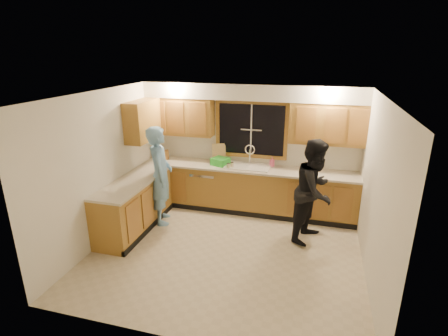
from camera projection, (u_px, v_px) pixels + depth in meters
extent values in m
plane|color=beige|center=(226.00, 251.00, 5.65)|extent=(4.20, 4.20, 0.00)
plane|color=silver|center=(227.00, 95.00, 4.85)|extent=(4.20, 4.20, 0.00)
plane|color=white|center=(251.00, 147.00, 6.98)|extent=(4.20, 0.00, 4.20)
plane|color=white|center=(104.00, 167.00, 5.77)|extent=(0.00, 3.80, 3.80)
plane|color=white|center=(376.00, 193.00, 4.72)|extent=(0.00, 3.80, 3.80)
cube|color=#A67730|center=(247.00, 190.00, 6.97)|extent=(4.20, 0.60, 0.88)
cube|color=#A67730|center=(135.00, 205.00, 6.28)|extent=(0.60, 1.90, 0.88)
cube|color=beige|center=(247.00, 168.00, 6.81)|extent=(4.20, 0.63, 0.04)
cube|color=beige|center=(133.00, 181.00, 6.13)|extent=(0.63, 1.90, 0.04)
cube|color=#A67730|center=(180.00, 116.00, 7.00)|extent=(1.35, 0.33, 0.75)
cube|color=#A67730|center=(328.00, 124.00, 6.29)|extent=(1.35, 0.33, 0.75)
cube|color=#A67730|center=(143.00, 121.00, 6.57)|extent=(0.33, 0.90, 0.75)
cube|color=silver|center=(251.00, 92.00, 6.47)|extent=(4.20, 0.35, 0.30)
cube|color=black|center=(251.00, 130.00, 6.87)|extent=(1.30, 0.01, 1.00)
cube|color=#A67730|center=(252.00, 102.00, 6.68)|extent=(1.44, 0.03, 0.07)
cube|color=#A67730|center=(251.00, 156.00, 7.03)|extent=(1.44, 0.03, 0.07)
cube|color=#A67730|center=(218.00, 128.00, 7.03)|extent=(0.07, 0.03, 1.00)
cube|color=#A67730|center=(286.00, 132.00, 6.69)|extent=(0.07, 0.03, 1.00)
cube|color=white|center=(248.00, 166.00, 6.81)|extent=(0.86, 0.52, 0.03)
cube|color=white|center=(237.00, 170.00, 6.89)|extent=(0.38, 0.42, 0.18)
cube|color=white|center=(258.00, 172.00, 6.79)|extent=(0.38, 0.42, 0.18)
cylinder|color=silver|center=(250.00, 156.00, 6.95)|extent=(0.04, 0.04, 0.28)
torus|color=silver|center=(250.00, 149.00, 6.90)|extent=(0.21, 0.03, 0.21)
cube|color=white|center=(206.00, 187.00, 7.18)|extent=(0.60, 0.56, 0.82)
cube|color=white|center=(118.00, 219.00, 5.75)|extent=(0.58, 0.75, 0.90)
imported|color=#74ABDB|center=(160.00, 176.00, 6.36)|extent=(0.67, 0.79, 1.83)
imported|color=black|center=(315.00, 191.00, 5.77)|extent=(0.93, 1.04, 1.75)
cube|color=#A16B2C|center=(166.00, 155.00, 7.26)|extent=(0.14, 0.13, 0.20)
cube|color=tan|center=(219.00, 153.00, 7.12)|extent=(0.29, 0.19, 0.36)
cube|color=green|center=(220.00, 161.00, 6.92)|extent=(0.38, 0.37, 0.14)
imported|color=#EC5989|center=(272.00, 162.00, 6.83)|extent=(0.09, 0.09, 0.18)
imported|color=silver|center=(310.00, 171.00, 6.50)|extent=(0.21, 0.21, 0.05)
cylinder|color=beige|center=(228.00, 166.00, 6.68)|extent=(0.08, 0.08, 0.12)
cylinder|color=beige|center=(232.00, 165.00, 6.73)|extent=(0.07, 0.07, 0.12)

